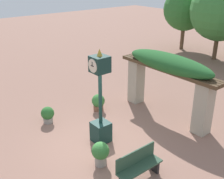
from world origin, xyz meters
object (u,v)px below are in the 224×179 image
pedestal_clock (100,105)px  potted_plant_near_left (48,114)px  potted_plant_near_right (98,102)px  potted_plant_far_left (100,153)px  park_bench (138,166)px

pedestal_clock → potted_plant_near_left: size_ratio=5.02×
potted_plant_near_left → pedestal_clock: bearing=19.8°
potted_plant_near_left → potted_plant_near_right: 2.22m
potted_plant_near_left → potted_plant_near_right: bearing=79.6°
potted_plant_near_left → potted_plant_near_right: potted_plant_near_right is taller
potted_plant_far_left → park_bench: (1.18, 0.47, -0.01)m
potted_plant_far_left → pedestal_clock: bearing=142.7°
potted_plant_near_left → potted_plant_far_left: (3.42, 0.05, 0.09)m
potted_plant_far_left → potted_plant_near_left: bearing=-179.2°
potted_plant_near_left → potted_plant_far_left: 3.42m
potted_plant_near_left → park_bench: (4.60, 0.52, 0.08)m
pedestal_clock → potted_plant_far_left: bearing=-37.3°
pedestal_clock → park_bench: size_ratio=2.28×
potted_plant_far_left → park_bench: 1.27m
potted_plant_near_right → park_bench: size_ratio=0.50×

